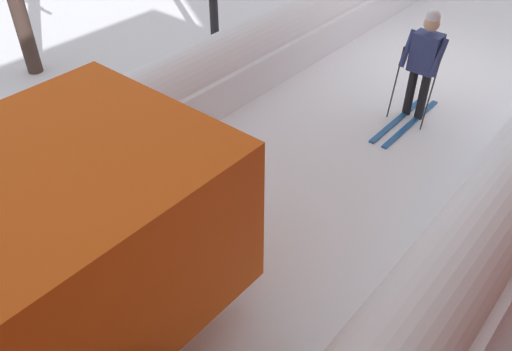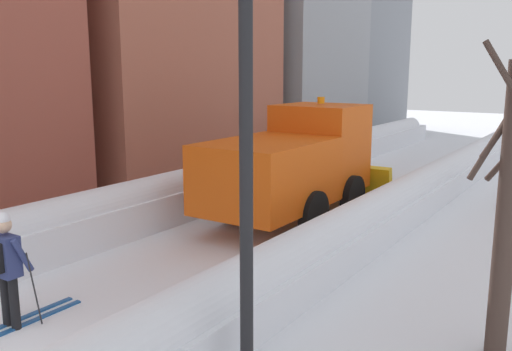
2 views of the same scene
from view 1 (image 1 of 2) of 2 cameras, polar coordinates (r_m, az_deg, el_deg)
skier at (r=8.70m, az=17.91°, el=11.90°), size 0.62×1.80×1.81m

